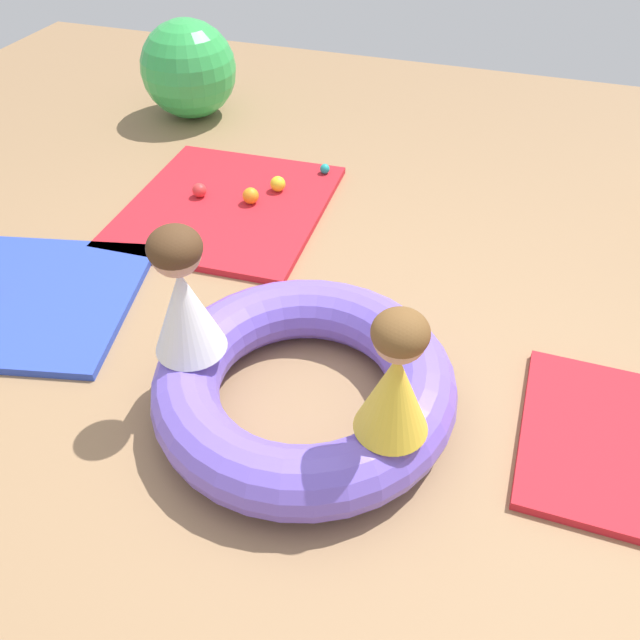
{
  "coord_description": "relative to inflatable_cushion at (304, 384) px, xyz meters",
  "views": [
    {
      "loc": [
        0.75,
        -1.84,
        2.04
      ],
      "look_at": [
        0.12,
        0.06,
        0.31
      ],
      "focal_mm": 36.72,
      "sensor_mm": 36.0,
      "label": 1
    }
  ],
  "objects": [
    {
      "name": "play_ball_orange",
      "position": [
        -0.82,
        1.38,
        -0.05
      ],
      "size": [
        0.1,
        0.1,
        0.1
      ],
      "primitive_type": "sphere",
      "color": "orange",
      "rests_on": "gym_mat_near_right"
    },
    {
      "name": "child_in_yellow",
      "position": [
        0.4,
        -0.22,
        0.38
      ],
      "size": [
        0.35,
        0.35,
        0.51
      ],
      "rotation": [
        0.0,
        0.0,
        1.97
      ],
      "color": "yellow",
      "rests_on": "inflatable_cushion"
    },
    {
      "name": "play_ball_teal",
      "position": [
        -0.52,
        1.87,
        -0.06
      ],
      "size": [
        0.06,
        0.06,
        0.06
      ],
      "primitive_type": "sphere",
      "color": "teal",
      "rests_on": "gym_mat_near_right"
    },
    {
      "name": "play_ball_yellow",
      "position": [
        -0.72,
        1.57,
        -0.05
      ],
      "size": [
        0.09,
        0.09,
        0.09
      ],
      "primitive_type": "sphere",
      "color": "yellow",
      "rests_on": "gym_mat_near_right"
    },
    {
      "name": "gym_mat_near_right",
      "position": [
        -0.95,
        1.33,
        -0.11
      ],
      "size": [
        1.17,
        1.3,
        0.04
      ],
      "primitive_type": "cube",
      "rotation": [
        0.0,
        0.0,
        0.04
      ],
      "color": "red",
      "rests_on": "ground"
    },
    {
      "name": "exercise_ball_large",
      "position": [
        -1.75,
        2.5,
        0.21
      ],
      "size": [
        0.68,
        0.68,
        0.68
      ],
      "primitive_type": "sphere",
      "color": "green",
      "rests_on": "ground"
    },
    {
      "name": "play_ball_red",
      "position": [
        -1.14,
        1.35,
        -0.05
      ],
      "size": [
        0.08,
        0.08,
        0.08
      ],
      "primitive_type": "sphere",
      "color": "red",
      "rests_on": "gym_mat_near_right"
    },
    {
      "name": "inflatable_cushion",
      "position": [
        0.0,
        0.0,
        0.0
      ],
      "size": [
        1.22,
        1.22,
        0.27
      ],
      "primitive_type": "torus",
      "color": "#7056D1",
      "rests_on": "ground"
    },
    {
      "name": "gym_mat_near_left",
      "position": [
        -1.58,
        0.21,
        -0.11
      ],
      "size": [
        1.34,
        1.22,
        0.04
      ],
      "primitive_type": "cube",
      "rotation": [
        0.0,
        0.0,
        0.23
      ],
      "color": "#2D47B7",
      "rests_on": "ground"
    },
    {
      "name": "ground_plane",
      "position": [
        -0.12,
        0.14,
        -0.13
      ],
      "size": [
        8.0,
        8.0,
        0.0
      ],
      "primitive_type": "plane",
      "color": "#93704C"
    },
    {
      "name": "child_in_white",
      "position": [
        -0.45,
        -0.07,
        0.4
      ],
      "size": [
        0.32,
        0.32,
        0.55
      ],
      "rotation": [
        0.0,
        0.0,
        3.02
      ],
      "color": "white",
      "rests_on": "inflatable_cushion"
    }
  ]
}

